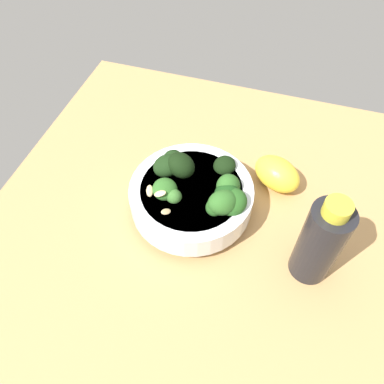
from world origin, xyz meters
The scene contains 4 objects.
ground_plane centered at (0.00, 0.00, -1.86)cm, with size 66.92×66.92×3.72cm, color tan.
bowl_of_broccoli centered at (-0.49, -1.34, 3.91)cm, with size 18.99×19.27×9.55cm.
lemon_wedge centered at (-9.19, 10.30, 2.60)cm, with size 8.20×5.54×5.20cm, color yellow.
bottle_tall centered at (4.93, 17.54, 7.21)cm, with size 5.58×5.58×15.57cm.
Camera 1 is at (34.28, 9.07, 50.85)cm, focal length 35.96 mm.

